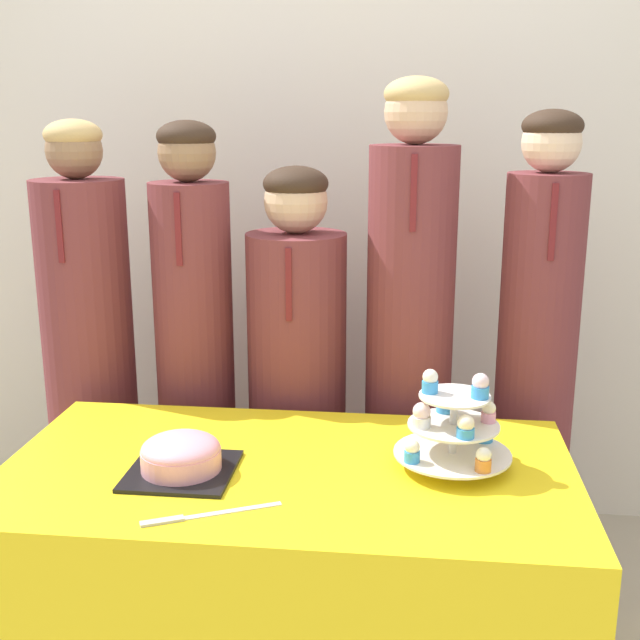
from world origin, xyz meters
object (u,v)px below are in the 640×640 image
student_0 (90,369)px  student_1 (196,368)px  round_cake (181,455)px  cupcake_stand (453,425)px  student_4 (535,374)px  student_2 (297,396)px  cake_knife (188,518)px  student_3 (409,358)px

student_0 → student_1: size_ratio=1.00×
student_1 → student_0: bearing=180.0°
round_cake → cupcake_stand: cupcake_stand is taller
cupcake_stand → student_4: student_4 is taller
student_1 → student_2: bearing=0.0°
cupcake_stand → student_4: bearing=63.5°
cake_knife → student_3: 1.03m
student_0 → student_3: 1.06m
student_1 → student_3: bearing=0.0°
cake_knife → cupcake_stand: size_ratio=1.00×
cupcake_stand → student_1: size_ratio=0.19×
cupcake_stand → student_0: student_0 is taller
cake_knife → student_1: bearing=78.9°
student_4 → student_3: bearing=180.0°
cake_knife → round_cake: bearing=84.3°
cake_knife → cupcake_stand: cupcake_stand is taller
round_cake → student_3: bearing=50.8°
round_cake → cake_knife: size_ratio=0.88×
student_2 → cake_knife: bearing=-97.2°
cake_knife → student_2: 0.91m
cake_knife → student_1: student_1 is taller
cake_knife → student_2: student_2 is taller
student_1 → student_2: 0.35m
student_2 → student_3: size_ratio=0.84×
round_cake → cake_knife: round_cake is taller
cupcake_stand → student_1: bearing=145.1°
cupcake_stand → student_3: bearing=101.4°
student_3 → student_4: bearing=-0.0°
round_cake → cupcake_stand: size_ratio=0.88×
round_cake → student_2: student_2 is taller
student_2 → student_3: (0.36, 0.00, 0.14)m
student_1 → student_2: (0.34, 0.00, -0.09)m
round_cake → student_4: (0.95, 0.68, 0.02)m
student_2 → student_4: bearing=-0.0°
student_0 → student_2: student_0 is taller
cake_knife → student_3: (0.47, 0.90, 0.11)m
cupcake_stand → student_2: 0.75m
student_0 → student_1: bearing=-0.0°
cake_knife → student_1: (-0.22, 0.90, 0.05)m
student_2 → student_1: bearing=-180.0°
cake_knife → student_4: bearing=21.0°
round_cake → student_2: bearing=74.1°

